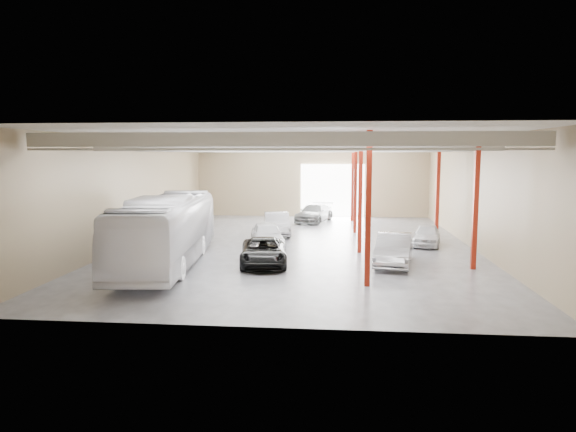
% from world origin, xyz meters
% --- Properties ---
extents(depot_shell, '(22.12, 32.12, 7.06)m').
position_xyz_m(depot_shell, '(0.13, 0.48, 4.98)').
color(depot_shell, '#45464A').
rests_on(depot_shell, ground).
extents(coach_bus, '(4.49, 13.70, 3.75)m').
position_xyz_m(coach_bus, '(-6.67, -6.42, 1.87)').
color(coach_bus, white).
rests_on(coach_bus, ground).
extents(black_sedan, '(3.09, 5.49, 1.45)m').
position_xyz_m(black_sedan, '(-1.50, -6.06, 0.72)').
color(black_sedan, black).
rests_on(black_sedan, ground).
extents(car_row_a, '(3.00, 5.12, 1.64)m').
position_xyz_m(car_row_a, '(-2.00, -0.86, 0.82)').
color(car_row_a, silver).
rests_on(car_row_a, ground).
extents(car_row_b, '(2.65, 5.29, 1.67)m').
position_xyz_m(car_row_b, '(-2.00, 4.34, 0.83)').
color(car_row_b, '#ABABB0').
rests_on(car_row_b, ground).
extents(car_row_c, '(3.68, 5.83, 1.58)m').
position_xyz_m(car_row_c, '(0.46, 12.00, 0.79)').
color(car_row_c, slate).
rests_on(car_row_c, ground).
extents(car_right_near, '(2.65, 5.35, 1.69)m').
position_xyz_m(car_right_near, '(5.50, -5.31, 0.84)').
color(car_right_near, '#BAB9BF').
rests_on(car_right_near, ground).
extents(car_right_far, '(2.48, 4.34, 1.39)m').
position_xyz_m(car_right_far, '(8.30, 0.90, 0.69)').
color(car_right_far, silver).
rests_on(car_right_far, ground).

